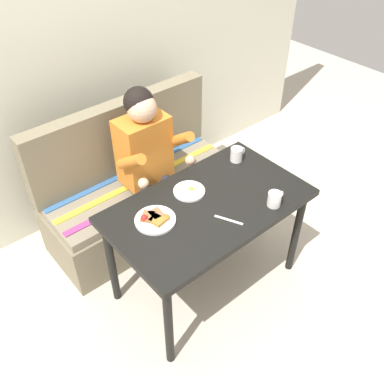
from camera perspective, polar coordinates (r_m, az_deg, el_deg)
The scene contains 10 objects.
ground_plane at distance 3.03m, azimuth 1.87°, elevation -11.87°, with size 8.00×8.00×0.00m, color beige.
back_wall at distance 3.12m, azimuth -14.20°, elevation 18.62°, with size 4.40×0.10×2.60m, color beige.
table at distance 2.55m, azimuth 2.18°, elevation -2.90°, with size 1.20×0.70×0.73m.
couch at distance 3.22m, azimuth -7.09°, elevation 0.10°, with size 1.44×0.56×1.00m.
person at distance 2.85m, azimuth -5.65°, elevation 4.72°, with size 0.45×0.61×1.21m.
plate_breakfast at distance 2.38m, azimuth -5.01°, elevation -3.64°, with size 0.23×0.23×0.05m.
plate_eggs at distance 2.56m, azimuth -0.38°, elevation 0.14°, with size 0.19×0.19×0.04m.
coffee_mug at distance 2.82m, azimuth 6.03°, elevation 5.10°, with size 0.12×0.08×0.09m.
coffee_mug_second at distance 2.50m, azimuth 11.04°, elevation -0.89°, with size 0.12×0.08×0.09m.
fork at distance 2.40m, azimuth 4.94°, elevation -3.76°, with size 0.01×0.17×0.01m, color silver.
Camera 1 is at (-1.28, -1.35, 2.39)m, focal length 39.73 mm.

